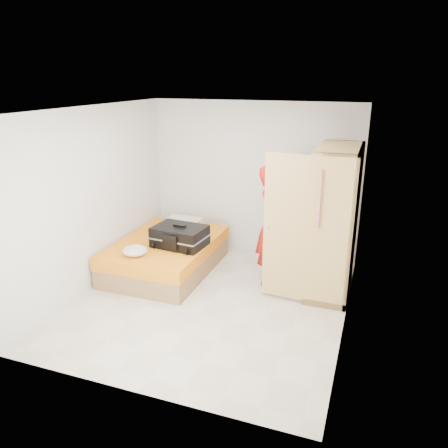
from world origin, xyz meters
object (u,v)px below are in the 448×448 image
(bed, at_px, (166,255))
(wardrobe, at_px, (330,226))
(round_cushion, at_px, (135,251))
(suitcase, at_px, (180,236))
(person, at_px, (272,225))

(bed, relative_size, wardrobe, 0.96)
(round_cushion, bearing_deg, suitcase, 50.73)
(round_cushion, bearing_deg, bed, 77.11)
(suitcase, relative_size, round_cushion, 2.34)
(bed, height_order, wardrobe, wardrobe)
(bed, height_order, round_cushion, round_cushion)
(wardrobe, distance_m, round_cushion, 2.81)
(suitcase, bearing_deg, bed, 164.55)
(bed, distance_m, wardrobe, 2.61)
(round_cushion, bearing_deg, wardrobe, 17.18)
(wardrobe, relative_size, suitcase, 2.51)
(person, bearing_deg, round_cushion, 116.64)
(person, bearing_deg, wardrobe, -89.38)
(bed, distance_m, suitcase, 0.51)
(wardrobe, distance_m, person, 0.83)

